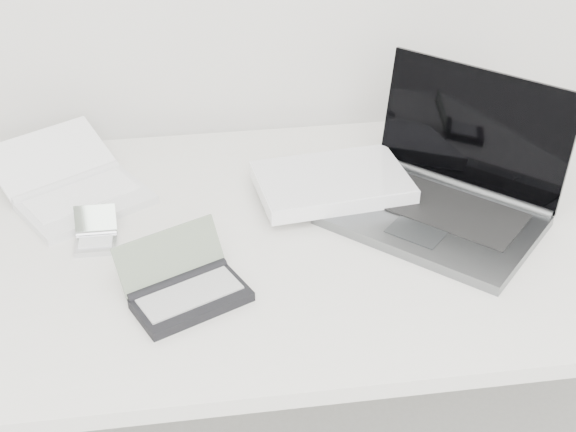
{
  "coord_description": "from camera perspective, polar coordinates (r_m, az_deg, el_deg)",
  "views": [
    {
      "loc": [
        -0.2,
        0.36,
        1.57
      ],
      "look_at": [
        -0.03,
        1.51,
        0.79
      ],
      "focal_mm": 50.0,
      "sensor_mm": 36.0,
      "label": 1
    }
  ],
  "objects": [
    {
      "name": "netbook_open_white",
      "position": [
        1.61,
        -14.93,
        1.87
      ],
      "size": [
        0.35,
        0.37,
        0.07
      ],
      "rotation": [
        0.0,
        0.0,
        0.54
      ],
      "color": "white",
      "rests_on": "desk"
    },
    {
      "name": "desk",
      "position": [
        1.5,
        0.92,
        -2.44
      ],
      "size": [
        1.6,
        0.8,
        0.73
      ],
      "color": "white",
      "rests_on": "ground"
    },
    {
      "name": "palmtop_charcoal",
      "position": [
        1.32,
        -7.31,
        -5.12
      ],
      "size": [
        0.23,
        0.21,
        0.09
      ],
      "rotation": [
        0.0,
        0.0,
        0.44
      ],
      "color": "black",
      "rests_on": "desk"
    },
    {
      "name": "pda_silver",
      "position": [
        1.47,
        -13.5,
        -1.5
      ],
      "size": [
        0.07,
        0.08,
        0.06
      ],
      "rotation": [
        0.0,
        0.0,
        -0.01
      ],
      "color": "silver",
      "rests_on": "desk"
    },
    {
      "name": "laptop_large",
      "position": [
        1.53,
        8.17,
        1.9
      ],
      "size": [
        0.57,
        0.47,
        0.25
      ],
      "rotation": [
        0.0,
        0.0,
        -0.76
      ],
      "color": "slate",
      "rests_on": "desk"
    }
  ]
}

